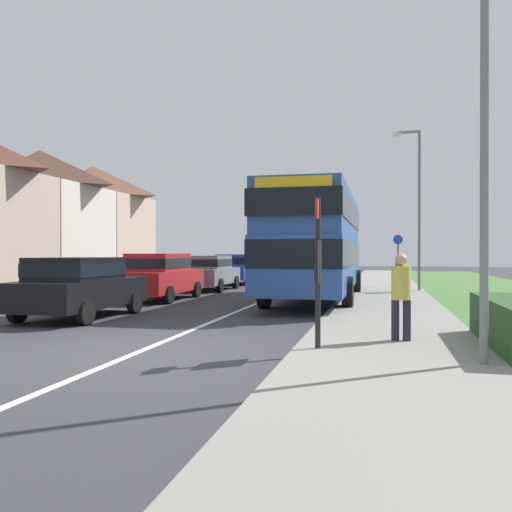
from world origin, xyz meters
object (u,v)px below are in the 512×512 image
object	(u,v)px
street_lamp_near	(478,35)
street_lamp_mid	(417,199)
double_decker_bus	(317,240)
parked_car_red	(160,275)
pedestrian_at_stop	(401,293)
pedestrian_walking_away	(400,271)
parked_car_black	(79,284)
cycle_route_sign	(398,258)
bus_stop_sign	(318,262)
parked_car_blue	(236,268)
parked_car_grey	(209,271)

from	to	relation	value
street_lamp_near	street_lamp_mid	size ratio (longest dim) A/B	1.24
double_decker_bus	parked_car_red	distance (m)	5.69
pedestrian_at_stop	pedestrian_walking_away	xyz separation A→B (m)	(0.40, 11.90, 0.00)
street_lamp_mid	parked_car_black	bearing A→B (deg)	-129.97
double_decker_bus	street_lamp_mid	xyz separation A→B (m)	(3.65, 4.43, 1.79)
double_decker_bus	parked_car_red	bearing A→B (deg)	-169.20
parked_car_red	cycle_route_sign	world-z (taller)	cycle_route_sign
bus_stop_sign	parked_car_red	bearing A→B (deg)	126.76
parked_car_blue	cycle_route_sign	xyz separation A→B (m)	(8.34, -1.89, 0.54)
bus_stop_sign	street_lamp_mid	distance (m)	14.76
parked_car_blue	cycle_route_sign	size ratio (longest dim) A/B	1.64
double_decker_bus	parked_car_grey	distance (m)	6.80
cycle_route_sign	parked_car_black	bearing A→B (deg)	-122.15
parked_car_black	street_lamp_near	size ratio (longest dim) A/B	0.49
parked_car_red	pedestrian_at_stop	bearing A→B (deg)	-44.24
parked_car_red	street_lamp_mid	bearing A→B (deg)	31.03
bus_stop_sign	street_lamp_mid	xyz separation A→B (m)	(2.47, 14.35, 2.39)
cycle_route_sign	parked_car_grey	bearing A→B (deg)	-160.59
double_decker_bus	bus_stop_sign	size ratio (longest dim) A/B	4.08
parked_car_red	pedestrian_walking_away	bearing A→B (deg)	26.14
parked_car_black	parked_car_red	size ratio (longest dim) A/B	0.93
parked_car_grey	parked_car_blue	xyz separation A→B (m)	(-0.05, 4.81, 0.02)
double_decker_bus	street_lamp_near	xyz separation A→B (m)	(3.51, -10.59, 2.62)
parked_car_black	parked_car_red	xyz separation A→B (m)	(-0.05, 5.32, 0.04)
double_decker_bus	street_lamp_mid	distance (m)	6.01
cycle_route_sign	bus_stop_sign	bearing A→B (deg)	-96.10
parked_car_red	parked_car_black	bearing A→B (deg)	-89.44
pedestrian_at_stop	street_lamp_near	bearing A→B (deg)	-61.25
parked_car_red	parked_car_blue	world-z (taller)	parked_car_red
parked_car_red	cycle_route_sign	xyz separation A→B (m)	(8.44, 8.02, 0.52)
parked_car_blue	bus_stop_sign	distance (m)	19.90
bus_stop_sign	double_decker_bus	bearing A→B (deg)	96.76
double_decker_bus	cycle_route_sign	xyz separation A→B (m)	(2.98, 6.98, -0.71)
double_decker_bus	parked_car_blue	distance (m)	10.44
parked_car_black	street_lamp_near	distance (m)	10.60
double_decker_bus	cycle_route_sign	bearing A→B (deg)	66.86
bus_stop_sign	cycle_route_sign	xyz separation A→B (m)	(1.81, 16.89, -0.11)
parked_car_black	parked_car_blue	distance (m)	15.23
street_lamp_near	parked_car_red	bearing A→B (deg)	133.17
street_lamp_near	street_lamp_mid	world-z (taller)	street_lamp_near
double_decker_bus	parked_car_grey	xyz separation A→B (m)	(-5.31, 4.06, -1.28)
double_decker_bus	pedestrian_walking_away	bearing A→B (deg)	46.38
pedestrian_walking_away	parked_car_blue	bearing A→B (deg)	145.04
pedestrian_at_stop	bus_stop_sign	xyz separation A→B (m)	(-1.36, -1.09, 0.56)
parked_car_grey	cycle_route_sign	xyz separation A→B (m)	(8.29, 2.92, 0.56)
pedestrian_walking_away	cycle_route_sign	xyz separation A→B (m)	(0.05, 3.90, 0.45)
parked_car_red	street_lamp_mid	size ratio (longest dim) A/B	0.64
parked_car_grey	bus_stop_sign	distance (m)	15.42
bus_stop_sign	cycle_route_sign	world-z (taller)	bus_stop_sign
parked_car_red	street_lamp_mid	xyz separation A→B (m)	(9.10, 5.47, 3.02)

